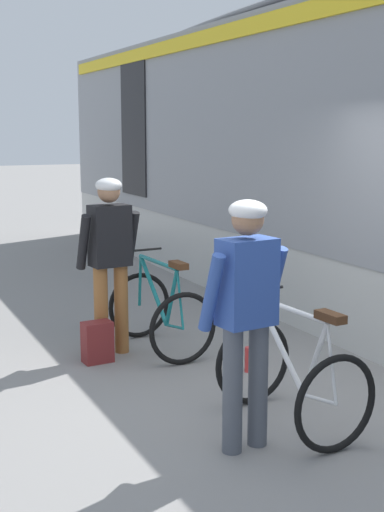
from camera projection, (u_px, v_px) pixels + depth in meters
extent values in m
plane|color=gray|center=(279.00, 412.00, 5.62)|extent=(80.00, 80.00, 0.00)
cube|color=black|center=(133.00, 127.00, 11.99)|extent=(0.03, 1.10, 2.29)
cylinder|color=#935B2D|center=(101.00, 312.00, 6.95)|extent=(0.14, 0.14, 0.90)
cylinder|color=#935B2D|center=(121.00, 309.00, 7.06)|extent=(0.14, 0.14, 0.90)
cube|color=black|center=(110.00, 236.00, 6.87)|extent=(0.40, 0.28, 0.60)
cylinder|color=black|center=(83.00, 242.00, 6.78)|extent=(0.12, 0.27, 0.56)
cylinder|color=black|center=(132.00, 238.00, 7.05)|extent=(0.12, 0.27, 0.56)
sphere|color=#9E7051|center=(109.00, 191.00, 6.80)|extent=(0.22, 0.22, 0.22)
ellipsoid|color=white|center=(109.00, 185.00, 6.79)|extent=(0.28, 0.30, 0.14)
cylinder|color=#4C515B|center=(233.00, 390.00, 4.85)|extent=(0.14, 0.14, 0.90)
cylinder|color=#4C515B|center=(258.00, 384.00, 4.97)|extent=(0.14, 0.14, 0.90)
cube|color=#2D4C9E|center=(247.00, 282.00, 4.78)|extent=(0.40, 0.28, 0.60)
cylinder|color=#2D4C9E|center=(212.00, 293.00, 4.69)|extent=(0.12, 0.27, 0.56)
cylinder|color=#2D4C9E|center=(273.00, 284.00, 4.96)|extent=(0.12, 0.27, 0.56)
sphere|color=#9E7051|center=(248.00, 219.00, 4.70)|extent=(0.22, 0.22, 0.22)
ellipsoid|color=white|center=(248.00, 210.00, 4.69)|extent=(0.28, 0.30, 0.14)
torus|color=black|center=(139.00, 305.00, 7.58)|extent=(0.71, 0.08, 0.71)
torus|color=black|center=(183.00, 329.00, 6.70)|extent=(0.71, 0.08, 0.71)
cylinder|color=#197A7F|center=(153.00, 289.00, 7.23)|extent=(0.07, 0.65, 0.63)
cylinder|color=#197A7F|center=(158.00, 262.00, 7.07)|extent=(0.08, 0.85, 0.04)
cylinder|color=#197A7F|center=(172.00, 298.00, 6.86)|extent=(0.05, 0.28, 0.62)
cylinder|color=#197A7F|center=(175.00, 327.00, 6.86)|extent=(0.04, 0.36, 0.08)
cylinder|color=#197A7F|center=(180.00, 299.00, 6.70)|extent=(0.03, 0.14, 0.56)
cylinder|color=#197A7F|center=(140.00, 281.00, 7.51)|extent=(0.04, 0.08, 0.55)
cylinder|color=black|center=(141.00, 250.00, 7.43)|extent=(0.48, 0.04, 0.02)
cube|color=#4C2D19|center=(179.00, 265.00, 6.67)|extent=(0.11, 0.24, 0.06)
torus|color=black|center=(253.00, 362.00, 5.74)|extent=(0.71, 0.09, 0.71)
torus|color=black|center=(336.00, 404.00, 4.86)|extent=(0.71, 0.09, 0.71)
cylinder|color=white|center=(280.00, 344.00, 5.39)|extent=(0.08, 0.65, 0.63)
cylinder|color=white|center=(290.00, 309.00, 5.23)|extent=(0.09, 0.85, 0.04)
cylinder|color=white|center=(315.00, 360.00, 5.02)|extent=(0.06, 0.28, 0.62)
cylinder|color=white|center=(319.00, 399.00, 5.02)|extent=(0.05, 0.36, 0.08)
cylinder|color=white|center=(332.00, 363.00, 4.86)|extent=(0.03, 0.14, 0.56)
cylinder|color=white|center=(255.00, 330.00, 5.67)|extent=(0.04, 0.08, 0.55)
cylinder|color=black|center=(258.00, 290.00, 5.59)|extent=(0.48, 0.05, 0.02)
cube|color=#4C2D19|center=(330.00, 317.00, 4.83)|extent=(0.11, 0.25, 0.06)
cube|color=maroon|center=(97.00, 342.00, 6.80)|extent=(0.29, 0.20, 0.40)
cylinder|color=red|center=(248.00, 360.00, 6.53)|extent=(0.06, 0.06, 0.24)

